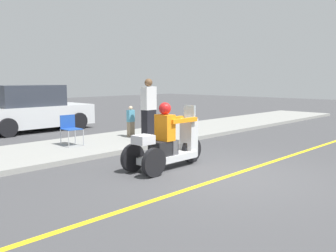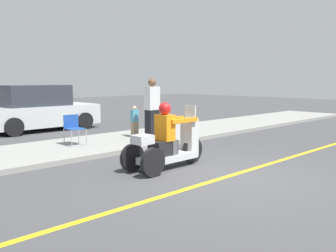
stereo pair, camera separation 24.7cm
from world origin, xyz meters
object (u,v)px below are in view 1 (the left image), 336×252
Objects in this scene: spectator_near_curb at (149,110)px; parked_car_lot_center at (31,110)px; folding_chair_set_back at (70,127)px; motorcycle_trike at (168,145)px; spectator_by_tree at (131,122)px.

parked_car_lot_center is (-1.20, 5.03, -0.20)m from spectator_near_curb.
spectator_near_curb is 2.39m from folding_chair_set_back.
motorcycle_trike reaches higher than folding_chair_set_back.
spectator_by_tree is at bearing -75.51° from parked_car_lot_center.
motorcycle_trike is 7.76m from parked_car_lot_center.
parked_car_lot_center reaches higher than folding_chair_set_back.
folding_chair_set_back is 4.41m from parked_car_lot_center.
spectator_by_tree is 1.17× the size of folding_chair_set_back.
spectator_near_curb is (0.09, -0.73, 0.41)m from spectator_by_tree.
folding_chair_set_back is (-0.27, 3.43, 0.11)m from motorcycle_trike.
spectator_near_curb is at bearing -18.53° from folding_chair_set_back.
motorcycle_trike is 0.50× the size of parked_car_lot_center.
parked_car_lot_center is (0.77, 7.71, 0.27)m from motorcycle_trike.
motorcycle_trike is at bearing -85.52° from folding_chair_set_back.
spectator_near_curb is at bearing -76.60° from parked_car_lot_center.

